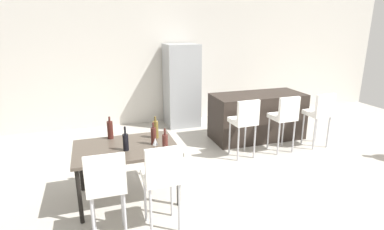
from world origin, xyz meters
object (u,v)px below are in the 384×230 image
Objects in this scene: wine_bottle_inner at (110,130)px; kitchen_island at (257,116)px; wine_bottle_far at (126,142)px; refrigerator at (182,85)px; bar_chair_left at (245,119)px; dining_chair_near at (106,183)px; dining_table at (126,151)px; bar_chair_right at (320,111)px; wine_bottle_middle at (156,129)px; wine_glass_left at (155,142)px; wine_bottle_right at (165,143)px; bar_chair_middle at (285,115)px; wine_bottle_end at (154,136)px; dining_chair_far at (162,174)px.

kitchen_island is at bearing 20.87° from wine_bottle_inner.
wine_bottle_far is 3.35m from refrigerator.
wine_bottle_inner is 0.17× the size of refrigerator.
bar_chair_left is at bearing -76.73° from refrigerator.
dining_chair_near is 0.57× the size of refrigerator.
bar_chair_left is 0.80× the size of dining_table.
bar_chair_left and bar_chair_right have the same top height.
kitchen_island is 5.86× the size of wine_bottle_inner.
wine_bottle_middle is 1.78× the size of wine_glass_left.
wine_bottle_right is at bearing -147.73° from bar_chair_left.
wine_bottle_right is 0.13m from wine_glass_left.
wine_bottle_inner is 0.80m from wine_glass_left.
bar_chair_middle is 0.57× the size of refrigerator.
bar_chair_right is at bearing -0.00° from bar_chair_left.
refrigerator is at bearing 61.61° from wine_bottle_far.
refrigerator is (-0.50, 2.12, 0.22)m from bar_chair_left.
dining_chair_near reaches higher than kitchen_island.
wine_bottle_end is (-2.51, -0.74, 0.16)m from bar_chair_middle.
bar_chair_left is 2.00m from wine_glass_left.
bar_chair_middle is 0.76m from bar_chair_right.
bar_chair_left is at bearing 180.00° from bar_chair_middle.
refrigerator reaches higher than bar_chair_middle.
bar_chair_right is 3.39× the size of wine_bottle_middle.
bar_chair_left and dining_chair_near have the same top height.
dining_chair_near reaches higher than wine_bottle_right.
wine_glass_left is at bearing 85.43° from dining_chair_far.
wine_bottle_inner reaches higher than dining_chair_near.
wine_bottle_right is at bearing -74.14° from wine_bottle_end.
kitchen_island is at bearing 137.36° from bar_chair_right.
bar_chair_middle is at bearing -58.62° from refrigerator.
bar_chair_left is 1.94m from wine_bottle_right.
kitchen_island is at bearing 36.79° from dining_chair_near.
dining_chair_far is 3.49× the size of wine_bottle_end.
dining_table is 1.25× the size of dining_chair_far.
dining_chair_far is (-2.49, -2.31, 0.24)m from kitchen_island.
kitchen_island is at bearing 37.91° from wine_bottle_right.
wine_bottle_far is 1.01× the size of wine_bottle_middle.
bar_chair_middle is 1.00× the size of bar_chair_right.
wine_bottle_far is at bearing -164.08° from bar_chair_middle.
wine_glass_left is (-2.54, -0.96, 0.17)m from bar_chair_middle.
wine_bottle_middle is at bearing 81.95° from dining_chair_far.
wine_bottle_inner is 1.04× the size of wine_bottle_end.
wine_bottle_far is 0.99× the size of wine_bottle_inner.
wine_bottle_middle is at bearing -15.82° from wine_bottle_inner.
bar_chair_left is 3.36× the size of wine_bottle_far.
bar_chair_middle is at bearing -180.00° from bar_chair_right.
wine_glass_left is (-0.02, -0.23, 0.00)m from wine_bottle_end.
bar_chair_middle and wine_bottle_middle have the same top height.
wine_bottle_end is at bearing -113.13° from refrigerator.
bar_chair_left is at bearing 180.00° from bar_chair_right.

